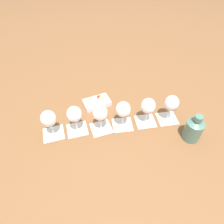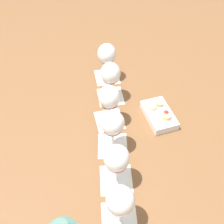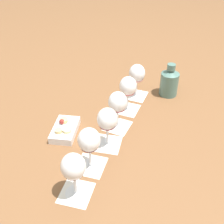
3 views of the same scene
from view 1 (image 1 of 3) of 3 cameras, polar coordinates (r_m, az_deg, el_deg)
The scene contains 15 objects.
ground_plane at distance 1.14m, azimuth 0.05°, elevation -4.02°, with size 8.00×8.00×0.00m, color brown.
tasting_card_0 at distance 1.22m, azimuth 15.46°, elevation -1.78°, with size 0.14×0.14×0.00m.
tasting_card_1 at distance 1.18m, azimuth 9.51°, elevation -2.61°, with size 0.14×0.14×0.00m.
tasting_card_2 at distance 1.15m, azimuth 2.98°, elevation -3.62°, with size 0.14×0.14×0.00m.
tasting_card_3 at distance 1.13m, azimuth -3.12°, elevation -4.59°, with size 0.15×0.15×0.00m.
tasting_card_4 at distance 1.14m, azimuth -9.89°, elevation -4.91°, with size 0.15×0.15×0.00m.
tasting_card_5 at distance 1.15m, azimuth -16.34°, elevation -5.94°, with size 0.15×0.15×0.00m.
wine_glass_0 at distance 1.14m, azimuth 16.60°, elevation 2.12°, with size 0.08×0.08×0.17m.
wine_glass_1 at distance 1.09m, azimuth 10.25°, elevation 1.38°, with size 0.08×0.08×0.17m.
wine_glass_2 at distance 1.06m, azimuth 3.21°, elevation 0.41°, with size 0.08×0.08×0.17m.
wine_glass_3 at distance 1.04m, azimuth -3.38°, elevation -0.58°, with size 0.08×0.08×0.17m.
wine_glass_4 at distance 1.05m, azimuth -10.69°, elevation -0.97°, with size 0.08×0.08×0.17m.
wine_glass_5 at distance 1.06m, azimuth -17.63°, elevation -2.12°, with size 0.08×0.08×0.17m.
ceramic_vase at distance 1.12m, azimuth 22.29°, elevation -4.45°, with size 0.09×0.09×0.17m.
snack_dish at distance 1.25m, azimuth -4.37°, elevation 2.80°, with size 0.19×0.17×0.05m.
Camera 1 is at (-0.17, 0.70, 0.88)m, focal length 32.00 mm.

